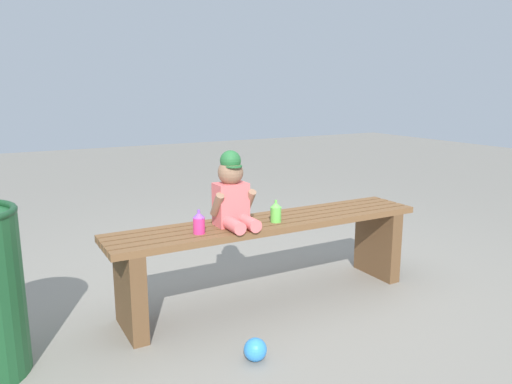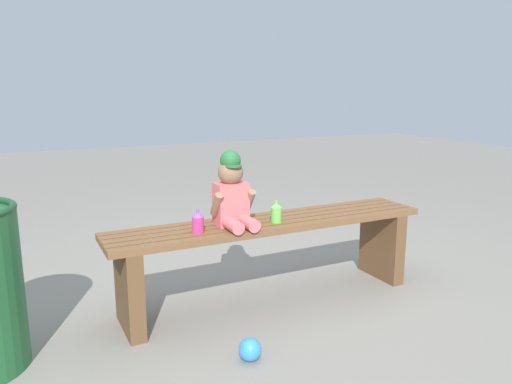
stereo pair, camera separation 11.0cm
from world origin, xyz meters
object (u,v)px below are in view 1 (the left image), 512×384
(park_bench, at_px, (270,246))
(child_figure, at_px, (232,193))
(sippy_cup_right, at_px, (276,212))
(toy_ball, at_px, (255,350))
(sippy_cup_left, at_px, (199,222))

(park_bench, xyz_separation_m, child_figure, (-0.24, -0.01, 0.33))
(child_figure, bearing_deg, sippy_cup_right, -11.02)
(park_bench, bearing_deg, sippy_cup_right, -89.66)
(sippy_cup_right, bearing_deg, park_bench, 90.34)
(sippy_cup_right, xyz_separation_m, toy_ball, (-0.39, -0.48, -0.49))
(toy_ball, bearing_deg, sippy_cup_left, 97.51)
(park_bench, distance_m, sippy_cup_right, 0.22)
(child_figure, bearing_deg, park_bench, 2.20)
(sippy_cup_left, bearing_deg, child_figure, 12.53)
(park_bench, relative_size, sippy_cup_left, 14.95)
(sippy_cup_right, relative_size, toy_ball, 1.18)
(toy_ball, bearing_deg, child_figure, 74.06)
(sippy_cup_right, bearing_deg, sippy_cup_left, 180.00)
(child_figure, relative_size, sippy_cup_left, 3.26)
(park_bench, bearing_deg, toy_ball, -126.30)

